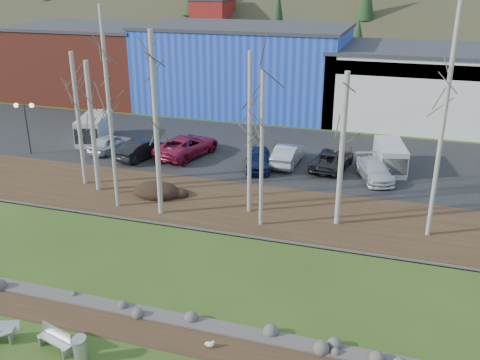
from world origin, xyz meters
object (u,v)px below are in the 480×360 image
(bench_intact, at_px, (56,339))
(car_3, at_px, (258,159))
(car_4, at_px, (288,154))
(car_1, at_px, (141,149))
(street_lamp, at_px, (25,114))
(litter_bin, at_px, (80,350))
(car_6, at_px, (374,170))
(car_2, at_px, (187,146))
(car_5, at_px, (332,159))
(car_0, at_px, (110,143))
(van_grey, at_px, (94,129))
(van_white, at_px, (390,157))
(seagull, at_px, (210,344))

(bench_intact, bearing_deg, car_3, 100.12)
(car_3, relative_size, car_4, 0.93)
(bench_intact, bearing_deg, car_1, 124.47)
(street_lamp, xyz_separation_m, car_3, (17.59, 2.10, -2.40))
(litter_bin, relative_size, car_6, 0.20)
(car_1, bearing_deg, car_2, -137.58)
(street_lamp, distance_m, car_2, 12.31)
(car_6, bearing_deg, car_5, 136.09)
(car_2, height_order, car_5, car_2)
(car_4, bearing_deg, car_0, 7.03)
(litter_bin, distance_m, van_grey, 27.30)
(car_0, relative_size, car_6, 0.90)
(street_lamp, height_order, car_5, street_lamp)
(car_4, relative_size, van_white, 0.99)
(street_lamp, bearing_deg, seagull, -55.04)
(street_lamp, height_order, van_grey, street_lamp)
(van_white, distance_m, van_grey, 23.56)
(seagull, height_order, car_0, car_0)
(litter_bin, xyz_separation_m, car_5, (5.63, 22.81, 0.38))
(van_white, bearing_deg, car_0, 174.59)
(bench_intact, height_order, car_0, car_0)
(car_3, distance_m, van_white, 9.22)
(litter_bin, bearing_deg, seagull, 25.94)
(car_5, bearing_deg, van_white, -161.10)
(car_2, distance_m, van_grey, 8.84)
(car_4, bearing_deg, car_1, 12.56)
(litter_bin, height_order, car_3, car_3)
(car_0, xyz_separation_m, car_5, (16.96, 1.38, 0.00))
(car_1, bearing_deg, bench_intact, 123.40)
(seagull, height_order, car_2, car_2)
(bench_intact, xyz_separation_m, street_lamp, (-15.64, 18.76, 2.86))
(car_3, xyz_separation_m, van_grey, (-14.69, 2.28, 0.32))
(car_3, height_order, van_grey, van_grey)
(litter_bin, relative_size, car_0, 0.22)
(seagull, height_order, car_6, car_6)
(seagull, distance_m, car_6, 20.00)
(seagull, relative_size, car_4, 0.09)
(car_2, height_order, van_white, van_white)
(car_0, relative_size, car_1, 0.93)
(street_lamp, relative_size, van_white, 0.87)
(car_2, bearing_deg, car_6, -168.96)
(seagull, distance_m, car_5, 20.82)
(car_5, distance_m, van_white, 4.03)
(bench_intact, xyz_separation_m, litter_bin, (1.26, -0.29, 0.05))
(car_4, bearing_deg, van_grey, -0.77)
(seagull, xyz_separation_m, car_1, (-12.47, 18.61, 0.68))
(car_5, bearing_deg, car_1, 15.49)
(car_3, relative_size, car_5, 0.85)
(car_5, bearing_deg, car_6, 163.79)
(van_white, bearing_deg, car_5, -179.28)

